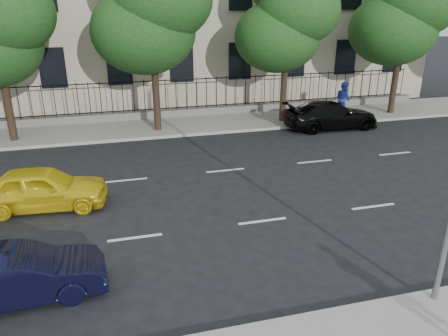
% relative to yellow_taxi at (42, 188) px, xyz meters
% --- Properties ---
extents(ground, '(120.00, 120.00, 0.00)m').
position_rel_yellow_taxi_xyz_m(ground, '(6.79, -5.32, -0.72)').
color(ground, black).
rests_on(ground, ground).
extents(far_sidewalk, '(60.00, 4.00, 0.15)m').
position_rel_yellow_taxi_xyz_m(far_sidewalk, '(6.79, 8.68, -0.64)').
color(far_sidewalk, gray).
rests_on(far_sidewalk, ground).
extents(lane_markings, '(49.60, 4.62, 0.01)m').
position_rel_yellow_taxi_xyz_m(lane_markings, '(6.79, -0.57, -0.71)').
color(lane_markings, silver).
rests_on(lane_markings, ground).
extents(iron_fence, '(30.00, 0.50, 2.20)m').
position_rel_yellow_taxi_xyz_m(iron_fence, '(6.79, 10.38, -0.07)').
color(iron_fence, slate).
rests_on(iron_fence, far_sidewalk).
extents(tree_c, '(5.89, 5.50, 9.80)m').
position_rel_yellow_taxi_xyz_m(tree_c, '(4.83, 8.04, 5.70)').
color(tree_c, '#382619').
rests_on(tree_c, far_sidewalk).
extents(tree_d, '(5.34, 4.94, 8.84)m').
position_rel_yellow_taxi_xyz_m(tree_d, '(11.83, 8.04, 5.12)').
color(tree_d, '#382619').
rests_on(tree_d, far_sidewalk).
extents(tree_e, '(5.71, 5.31, 9.46)m').
position_rel_yellow_taxi_xyz_m(tree_e, '(18.83, 8.04, 5.48)').
color(tree_e, '#382619').
rests_on(tree_e, far_sidewalk).
extents(yellow_taxi, '(4.34, 2.08, 1.43)m').
position_rel_yellow_taxi_xyz_m(yellow_taxi, '(0.00, 0.00, 0.00)').
color(yellow_taxi, yellow).
rests_on(yellow_taxi, ground).
extents(navy_sedan, '(4.00, 1.66, 1.29)m').
position_rel_yellow_taxi_xyz_m(navy_sedan, '(0.02, -4.99, -0.07)').
color(navy_sedan, black).
rests_on(navy_sedan, ground).
extents(black_sedan, '(5.11, 2.15, 1.47)m').
position_rel_yellow_taxi_xyz_m(black_sedan, '(13.91, 6.18, 0.02)').
color(black_sedan, black).
rests_on(black_sedan, ground).
extents(pedestrian_far, '(0.90, 1.06, 1.93)m').
position_rel_yellow_taxi_xyz_m(pedestrian_far, '(15.68, 8.15, 0.40)').
color(pedestrian_far, navy).
rests_on(pedestrian_far, far_sidewalk).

